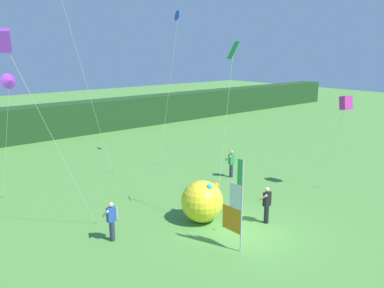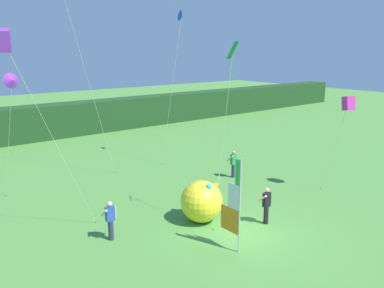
# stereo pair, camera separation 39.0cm
# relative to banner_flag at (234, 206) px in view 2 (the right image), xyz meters

# --- Properties ---
(ground_plane) EXTENTS (120.00, 120.00, 0.00)m
(ground_plane) POSITION_rel_banner_flag_xyz_m (1.34, 0.68, -1.78)
(ground_plane) COLOR #518E3D
(distant_treeline) EXTENTS (80.00, 2.40, 2.88)m
(distant_treeline) POSITION_rel_banner_flag_xyz_m (1.34, 24.23, -0.34)
(distant_treeline) COLOR #1E421E
(distant_treeline) RESTS_ON ground
(banner_flag) EXTENTS (0.06, 1.03, 3.72)m
(banner_flag) POSITION_rel_banner_flag_xyz_m (0.00, 0.00, 0.00)
(banner_flag) COLOR #B7B7BC
(banner_flag) RESTS_ON ground
(person_near_banner) EXTENTS (0.55, 0.48, 1.65)m
(person_near_banner) POSITION_rel_banner_flag_xyz_m (-3.33, 3.66, -0.90)
(person_near_banner) COLOR #2D334C
(person_near_banner) RESTS_ON ground
(person_mid_field) EXTENTS (0.55, 0.48, 1.66)m
(person_mid_field) POSITION_rel_banner_flag_xyz_m (6.20, 6.31, -0.90)
(person_mid_field) COLOR #2D334C
(person_mid_field) RESTS_ON ground
(person_far_left) EXTENTS (0.55, 0.48, 1.67)m
(person_far_left) POSITION_rel_banner_flag_xyz_m (2.75, 0.74, -0.89)
(person_far_left) COLOR black
(person_far_left) RESTS_ON ground
(inflatable_balloon) EXTENTS (1.89, 1.89, 1.89)m
(inflatable_balloon) POSITION_rel_banner_flag_xyz_m (0.68, 2.72, -0.83)
(inflatable_balloon) COLOR yellow
(inflatable_balloon) RESTS_ON ground
(kite_green_diamond_0) EXTENTS (1.43, 0.65, 7.87)m
(kite_green_diamond_0) POSITION_rel_banner_flag_xyz_m (1.56, 1.90, 5.25)
(kite_green_diamond_0) COLOR brown
(kite_green_diamond_0) RESTS_ON ground
(kite_purple_delta_1) EXTENTS (1.05, 1.45, 6.49)m
(kite_purple_delta_1) POSITION_rel_banner_flag_xyz_m (-4.79, 10.38, 4.30)
(kite_purple_delta_1) COLOR brown
(kite_purple_delta_1) RESTS_ON ground
(kite_magenta_box_2) EXTENTS (0.82, 1.32, 5.23)m
(kite_magenta_box_2) POSITION_rel_banner_flag_xyz_m (9.03, 0.89, 3.04)
(kite_magenta_box_2) COLOR brown
(kite_magenta_box_2) RESTS_ON ground
(kite_purple_box_3) EXTENTS (3.39, 0.82, 8.30)m
(kite_purple_box_3) POSITION_rel_banner_flag_xyz_m (-6.12, 5.72, 6.06)
(kite_purple_box_3) COLOR brown
(kite_purple_box_3) RESTS_ON ground
(kite_blue_delta_5) EXTENTS (1.90, 0.73, 9.96)m
(kite_blue_delta_5) POSITION_rel_banner_flag_xyz_m (5.95, 11.07, 7.76)
(kite_blue_delta_5) COLOR brown
(kite_blue_delta_5) RESTS_ON ground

